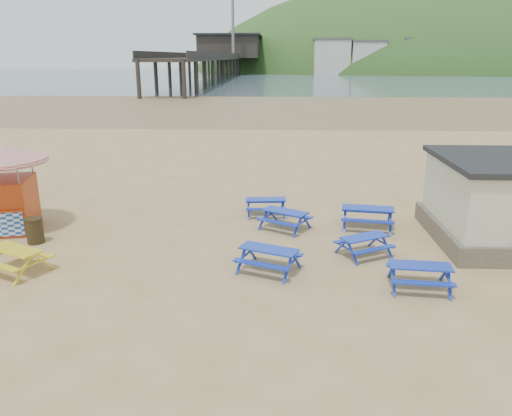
{
  "coord_description": "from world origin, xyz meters",
  "views": [
    {
      "loc": [
        0.9,
        -16.93,
        6.62
      ],
      "look_at": [
        0.09,
        1.5,
        1.0
      ],
      "focal_mm": 35.0,
      "sensor_mm": 36.0,
      "label": 1
    }
  ],
  "objects_px": {
    "picnic_table_blue_b": "(285,220)",
    "litter_bin": "(35,230)",
    "picnic_table_blue_a": "(266,207)",
    "picnic_table_yellow": "(16,260)"
  },
  "relations": [
    {
      "from": "picnic_table_blue_a",
      "to": "litter_bin",
      "type": "height_order",
      "value": "litter_bin"
    },
    {
      "from": "picnic_table_blue_b",
      "to": "litter_bin",
      "type": "bearing_deg",
      "value": -137.4
    },
    {
      "from": "picnic_table_blue_a",
      "to": "picnic_table_blue_b",
      "type": "relative_size",
      "value": 0.8
    },
    {
      "from": "picnic_table_yellow",
      "to": "litter_bin",
      "type": "distance_m",
      "value": 2.64
    },
    {
      "from": "litter_bin",
      "to": "picnic_table_yellow",
      "type": "bearing_deg",
      "value": -76.79
    },
    {
      "from": "picnic_table_blue_a",
      "to": "picnic_table_yellow",
      "type": "height_order",
      "value": "picnic_table_yellow"
    },
    {
      "from": "picnic_table_blue_b",
      "to": "picnic_table_blue_a",
      "type": "bearing_deg",
      "value": 144.48
    },
    {
      "from": "picnic_table_blue_b",
      "to": "picnic_table_yellow",
      "type": "distance_m",
      "value": 9.73
    },
    {
      "from": "picnic_table_blue_a",
      "to": "litter_bin",
      "type": "distance_m",
      "value": 9.22
    },
    {
      "from": "picnic_table_yellow",
      "to": "litter_bin",
      "type": "height_order",
      "value": "litter_bin"
    }
  ]
}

